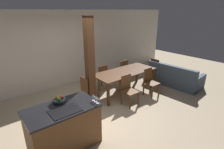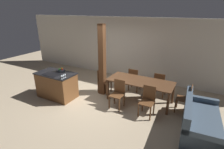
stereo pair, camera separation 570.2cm
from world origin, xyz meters
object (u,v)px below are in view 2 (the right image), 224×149
at_px(dining_table, 140,83).
at_px(dining_chair_near_right, 148,100).
at_px(dining_chair_far_left, 134,79).
at_px(dining_chair_head_end, 103,80).
at_px(wine_glass_middle, 63,75).
at_px(couch, 199,121).
at_px(timber_post, 102,61).
at_px(dining_chair_far_right, 159,84).
at_px(dining_chair_foot_end, 186,98).
at_px(dining_chair_near_left, 118,93).
at_px(fruit_bowl, 61,70).
at_px(wine_glass_near, 62,76).
at_px(kitchen_island, 57,85).
at_px(wine_glass_far, 65,74).

height_order(dining_table, dining_chair_near_right, dining_chair_near_right).
xyz_separation_m(dining_chair_far_left, dining_chair_head_end, (-0.98, -0.69, 0.00)).
distance_m(wine_glass_middle, couch, 4.14).
height_order(dining_chair_near_right, timber_post, timber_post).
relative_size(dining_table, dining_chair_far_right, 2.41).
distance_m(dining_chair_far_left, dining_chair_foot_end, 2.08).
distance_m(wine_glass_middle, dining_chair_far_right, 3.36).
bearing_deg(dining_table, dining_chair_near_left, -125.62).
height_order(wine_glass_middle, dining_chair_near_right, wine_glass_middle).
relative_size(fruit_bowl, dining_chair_far_right, 0.29).
bearing_deg(dining_table, dining_chair_near_right, -54.38).
relative_size(wine_glass_near, dining_chair_far_left, 0.16).
height_order(dining_table, dining_chair_foot_end, dining_chair_foot_end).
relative_size(fruit_bowl, dining_chair_near_right, 0.29).
xyz_separation_m(kitchen_island, couch, (4.63, 0.40, -0.19)).
relative_size(wine_glass_middle, timber_post, 0.06).
relative_size(wine_glass_middle, dining_table, 0.07).
bearing_deg(wine_glass_far, kitchen_island, 164.36).
xyz_separation_m(kitchen_island, wine_glass_middle, (0.62, -0.25, 0.57)).
distance_m(dining_table, dining_chair_far_right, 0.87).
xyz_separation_m(dining_chair_near_right, dining_chair_far_right, (0.00, 1.37, 0.00)).
height_order(wine_glass_middle, couch, wine_glass_middle).
bearing_deg(dining_chair_near_left, dining_chair_near_right, 0.00).
distance_m(wine_glass_middle, dining_chair_near_right, 2.74).
bearing_deg(fruit_bowl, timber_post, 32.03).
bearing_deg(dining_chair_near_left, wine_glass_near, -154.98).
bearing_deg(wine_glass_near, dining_chair_head_end, 66.11).
bearing_deg(wine_glass_middle, kitchen_island, 158.10).
bearing_deg(fruit_bowl, couch, 2.08).
height_order(wine_glass_near, dining_chair_near_right, wine_glass_near).
relative_size(dining_chair_near_right, timber_post, 0.35).
relative_size(dining_chair_foot_end, timber_post, 0.35).
bearing_deg(dining_chair_near_right, dining_chair_near_left, 180.00).
height_order(dining_chair_head_end, dining_chair_foot_end, same).
relative_size(dining_chair_near_left, dining_chair_foot_end, 1.00).
xyz_separation_m(wine_glass_near, wine_glass_far, (0.00, 0.15, 0.00)).
relative_size(dining_chair_head_end, timber_post, 0.35).
height_order(dining_chair_near_right, dining_chair_far_left, same).
height_order(wine_glass_far, timber_post, timber_post).
bearing_deg(fruit_bowl, kitchen_island, -104.60).
height_order(fruit_bowl, dining_table, fruit_bowl).
bearing_deg(dining_chair_far_right, dining_chair_foot_end, 144.85).
xyz_separation_m(dining_chair_near_right, dining_chair_far_left, (-0.98, 1.37, 0.00)).
relative_size(fruit_bowl, wine_glass_near, 1.84).
relative_size(wine_glass_near, wine_glass_far, 1.00).
distance_m(kitchen_island, dining_chair_foot_end, 4.34).
bearing_deg(dining_chair_far_left, dining_chair_head_end, 35.15).
height_order(wine_glass_middle, dining_table, wine_glass_middle).
xyz_separation_m(dining_table, dining_chair_foot_end, (1.47, -0.00, -0.19)).
height_order(kitchen_island, dining_chair_near_right, kitchen_island).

